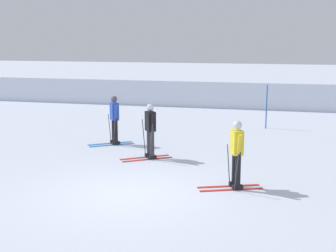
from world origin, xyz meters
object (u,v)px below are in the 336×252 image
Objects in this scene: trail_marker_pole at (267,107)px; skier_blue at (114,119)px; skier_yellow at (236,152)px; skier_black at (150,129)px.

skier_blue is at bearing -139.77° from trail_marker_pole.
trail_marker_pole reaches higher than skier_yellow.
trail_marker_pole reaches higher than skier_blue.
trail_marker_pole is at bearing 87.16° from skier_yellow.
skier_black is 0.94× the size of trail_marker_pole.
trail_marker_pole reaches higher than skier_black.
skier_yellow is at bearing -38.85° from skier_black.
skier_black is 2.38m from skier_blue.
skier_blue is 1.00× the size of skier_yellow.
skier_black is 1.00× the size of skier_blue.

